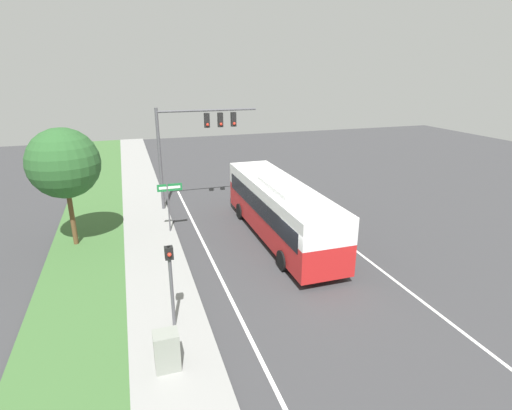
# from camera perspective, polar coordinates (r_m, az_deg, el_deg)

# --- Properties ---
(ground_plane) EXTENTS (80.00, 80.00, 0.00)m
(ground_plane) POSITION_cam_1_polar(r_m,az_deg,el_deg) (18.13, 7.11, -10.24)
(ground_plane) COLOR #38383A
(sidewalk) EXTENTS (2.80, 80.00, 0.12)m
(sidewalk) POSITION_cam_1_polar(r_m,az_deg,el_deg) (16.71, -13.08, -13.12)
(sidewalk) COLOR gray
(sidewalk) RESTS_ON ground_plane
(grass_verge) EXTENTS (3.60, 80.00, 0.10)m
(grass_verge) POSITION_cam_1_polar(r_m,az_deg,el_deg) (16.86, -24.28, -14.16)
(grass_verge) COLOR #3D6633
(grass_verge) RESTS_ON ground_plane
(lane_divider_near) EXTENTS (0.14, 30.00, 0.01)m
(lane_divider_near) POSITION_cam_1_polar(r_m,az_deg,el_deg) (17.06, -4.17, -12.13)
(lane_divider_near) COLOR silver
(lane_divider_near) RESTS_ON ground_plane
(lane_divider_far) EXTENTS (0.14, 30.00, 0.01)m
(lane_divider_far) POSITION_cam_1_polar(r_m,az_deg,el_deg) (19.80, 16.69, -8.29)
(lane_divider_far) COLOR silver
(lane_divider_far) RESTS_ON ground_plane
(bus) EXTENTS (2.67, 11.31, 3.28)m
(bus) POSITION_cam_1_polar(r_m,az_deg,el_deg) (21.35, 3.41, -0.28)
(bus) COLOR red
(bus) RESTS_ON ground_plane
(signal_gantry) EXTENTS (6.44, 0.41, 6.56)m
(signal_gantry) POSITION_cam_1_polar(r_m,az_deg,el_deg) (25.93, -8.91, 9.88)
(signal_gantry) COLOR #4C4C51
(signal_gantry) RESTS_ON ground_plane
(pedestrian_signal) EXTENTS (0.28, 0.34, 3.17)m
(pedestrian_signal) POSITION_cam_1_polar(r_m,az_deg,el_deg) (14.08, -12.10, -9.64)
(pedestrian_signal) COLOR #4C4C51
(pedestrian_signal) RESTS_ON ground_plane
(street_sign) EXTENTS (1.35, 0.08, 2.91)m
(street_sign) POSITION_cam_1_polar(r_m,az_deg,el_deg) (22.40, -12.30, 0.94)
(street_sign) COLOR #4C4C51
(street_sign) RESTS_ON ground_plane
(utility_cabinet) EXTENTS (0.75, 0.61, 1.24)m
(utility_cabinet) POSITION_cam_1_polar(r_m,az_deg,el_deg) (13.06, -12.62, -19.62)
(utility_cabinet) COLOR gray
(utility_cabinet) RESTS_ON sidewalk
(roadside_tree) EXTENTS (3.47, 3.47, 6.04)m
(roadside_tree) POSITION_cam_1_polar(r_m,az_deg,el_deg) (21.77, -25.78, 5.37)
(roadside_tree) COLOR brown
(roadside_tree) RESTS_ON grass_verge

